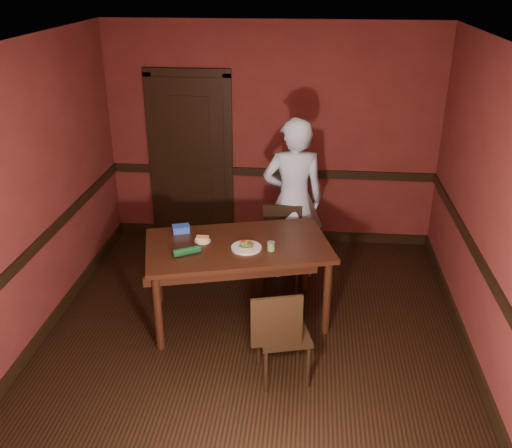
% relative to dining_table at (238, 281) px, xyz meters
% --- Properties ---
extents(floor, '(4.00, 4.50, 0.01)m').
position_rel_dining_table_xyz_m(floor, '(0.18, -0.39, -0.41)').
color(floor, black).
rests_on(floor, ground).
extents(ceiling, '(4.00, 4.50, 0.01)m').
position_rel_dining_table_xyz_m(ceiling, '(0.18, -0.39, 2.29)').
color(ceiling, silver).
rests_on(ceiling, ground).
extents(wall_back, '(4.00, 0.02, 2.70)m').
position_rel_dining_table_xyz_m(wall_back, '(0.18, 1.86, 0.94)').
color(wall_back, maroon).
rests_on(wall_back, ground).
extents(wall_front, '(4.00, 0.02, 2.70)m').
position_rel_dining_table_xyz_m(wall_front, '(0.18, -2.64, 0.94)').
color(wall_front, maroon).
rests_on(wall_front, ground).
extents(wall_left, '(0.02, 4.50, 2.70)m').
position_rel_dining_table_xyz_m(wall_left, '(-1.82, -0.39, 0.94)').
color(wall_left, maroon).
rests_on(wall_left, ground).
extents(wall_right, '(0.02, 4.50, 2.70)m').
position_rel_dining_table_xyz_m(wall_right, '(2.18, -0.39, 0.94)').
color(wall_right, maroon).
rests_on(wall_right, ground).
extents(dado_back, '(4.00, 0.03, 0.10)m').
position_rel_dining_table_xyz_m(dado_back, '(0.18, 1.84, 0.49)').
color(dado_back, black).
rests_on(dado_back, ground).
extents(dado_left, '(0.03, 4.50, 0.10)m').
position_rel_dining_table_xyz_m(dado_left, '(-1.81, -0.39, 0.49)').
color(dado_left, black).
rests_on(dado_left, ground).
extents(dado_right, '(0.03, 4.50, 0.10)m').
position_rel_dining_table_xyz_m(dado_right, '(2.16, -0.39, 0.49)').
color(dado_right, black).
rests_on(dado_right, ground).
extents(baseboard_back, '(4.00, 0.03, 0.12)m').
position_rel_dining_table_xyz_m(baseboard_back, '(0.18, 1.84, -0.35)').
color(baseboard_back, black).
rests_on(baseboard_back, ground).
extents(baseboard_left, '(0.03, 4.50, 0.12)m').
position_rel_dining_table_xyz_m(baseboard_left, '(-1.81, -0.39, -0.35)').
color(baseboard_left, black).
rests_on(baseboard_left, ground).
extents(baseboard_right, '(0.03, 4.50, 0.12)m').
position_rel_dining_table_xyz_m(baseboard_right, '(2.16, -0.39, -0.35)').
color(baseboard_right, black).
rests_on(baseboard_right, ground).
extents(door, '(1.05, 0.07, 2.20)m').
position_rel_dining_table_xyz_m(door, '(-0.82, 1.82, 0.68)').
color(door, black).
rests_on(door, ground).
extents(dining_table, '(1.93, 1.39, 0.81)m').
position_rel_dining_table_xyz_m(dining_table, '(0.00, 0.00, 0.00)').
color(dining_table, black).
rests_on(dining_table, floor).
extents(chair_far, '(0.44, 0.44, 0.90)m').
position_rel_dining_table_xyz_m(chair_far, '(0.39, 0.59, 0.04)').
color(chair_far, black).
rests_on(chair_far, floor).
extents(chair_near, '(0.51, 0.51, 0.90)m').
position_rel_dining_table_xyz_m(chair_near, '(0.49, -0.88, 0.04)').
color(chair_near, black).
rests_on(chair_near, floor).
extents(person, '(0.73, 0.54, 1.83)m').
position_rel_dining_table_xyz_m(person, '(0.49, 0.92, 0.51)').
color(person, silver).
rests_on(person, floor).
extents(sandwich_plate, '(0.29, 0.29, 0.07)m').
position_rel_dining_table_xyz_m(sandwich_plate, '(0.09, -0.09, 0.43)').
color(sandwich_plate, silver).
rests_on(sandwich_plate, dining_table).
extents(sauce_jar, '(0.07, 0.07, 0.09)m').
position_rel_dining_table_xyz_m(sauce_jar, '(0.33, -0.10, 0.45)').
color(sauce_jar, '#699344').
rests_on(sauce_jar, dining_table).
extents(cheese_saucer, '(0.16, 0.16, 0.05)m').
position_rel_dining_table_xyz_m(cheese_saucer, '(-0.35, 0.02, 0.43)').
color(cheese_saucer, silver).
rests_on(cheese_saucer, dining_table).
extents(food_tub, '(0.20, 0.17, 0.07)m').
position_rel_dining_table_xyz_m(food_tub, '(-0.60, 0.20, 0.44)').
color(food_tub, blue).
rests_on(food_tub, dining_table).
extents(wrapped_veg, '(0.26, 0.19, 0.07)m').
position_rel_dining_table_xyz_m(wrapped_veg, '(-0.44, -0.27, 0.44)').
color(wrapped_veg, '#10401C').
rests_on(wrapped_veg, dining_table).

